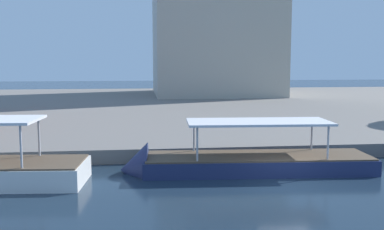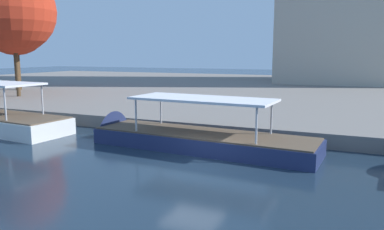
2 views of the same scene
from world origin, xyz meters
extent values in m
plane|color=#192838|center=(0.00, 0.00, 0.00)|extent=(220.00, 220.00, 0.00)
cube|color=slate|center=(0.00, 32.89, 0.41)|extent=(120.00, 55.00, 0.82)
cylinder|color=#B2B2B7|center=(-12.02, 0.56, 2.03)|extent=(0.10, 0.10, 1.90)
cylinder|color=#B2B2B7|center=(-11.81, 3.14, 2.03)|extent=(0.10, 0.10, 1.90)
cube|color=navy|center=(-0.76, 2.94, 0.19)|extent=(11.99, 3.76, 1.20)
cone|color=navy|center=(-7.17, 3.31, 0.19)|extent=(1.56, 2.86, 2.78)
cube|color=brown|center=(-0.76, 2.94, 0.83)|extent=(11.75, 3.59, 0.08)
cylinder|color=#B2B2B7|center=(-4.08, 1.89, 1.71)|extent=(0.10, 0.10, 1.67)
cylinder|color=#B2B2B7|center=(-3.94, 4.36, 1.71)|extent=(0.10, 0.10, 1.67)
cylinder|color=#B2B2B7|center=(2.42, 1.52, 1.71)|extent=(0.10, 0.10, 1.67)
cylinder|color=#B2B2B7|center=(2.56, 3.99, 1.71)|extent=(0.10, 0.10, 1.67)
cube|color=silver|center=(-0.76, 2.94, 2.61)|extent=(7.49, 3.26, 0.12)
cylinder|color=#4C3823|center=(-23.84, 11.98, 3.39)|extent=(0.38, 0.38, 5.13)
sphere|color=#B22D19|center=(-23.84, 11.98, 8.93)|extent=(7.93, 7.93, 7.93)
sphere|color=#B22D19|center=(-25.29, 12.54, 9.77)|extent=(4.94, 4.94, 4.94)
cylinder|color=#4C3823|center=(-29.59, 17.11, 3.26)|extent=(0.64, 0.64, 4.87)
sphere|color=#B22D19|center=(-29.59, 17.11, 8.50)|extent=(7.48, 7.48, 7.48)
sphere|color=#B22D19|center=(-28.69, 17.04, 8.22)|extent=(4.27, 4.27, 4.27)
sphere|color=#B22D19|center=(-28.88, 18.96, 8.69)|extent=(5.06, 5.06, 5.06)
camera|label=1|loc=(-6.86, -19.34, 5.76)|focal=41.80mm
camera|label=2|loc=(6.43, -14.67, 4.83)|focal=35.22mm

